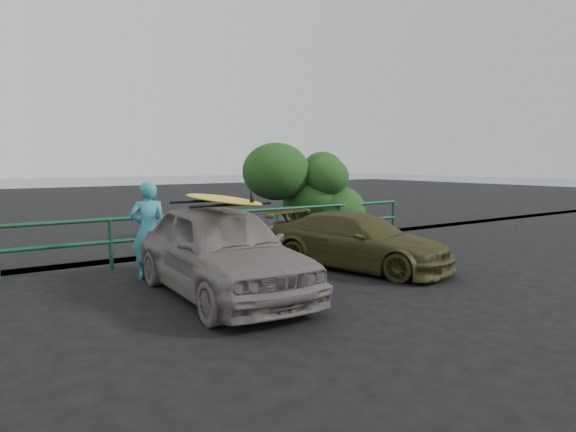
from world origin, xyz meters
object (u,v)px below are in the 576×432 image
object	(u,v)px
guardrail	(159,239)
surfboard	(220,199)
olive_vehicle	(358,241)
sedan	(221,250)
man	(149,230)

from	to	relation	value
guardrail	surfboard	world-z (taller)	surfboard
olive_vehicle	guardrail	bearing A→B (deg)	121.07
guardrail	sedan	distance (m)	3.07
olive_vehicle	man	size ratio (longest dim) A/B	2.14
man	surfboard	distance (m)	1.99
sedan	olive_vehicle	distance (m)	3.26
olive_vehicle	surfboard	distance (m)	3.40
sedan	man	distance (m)	1.89
sedan	surfboard	bearing A→B (deg)	-79.49
man	guardrail	bearing A→B (deg)	-97.11
olive_vehicle	man	distance (m)	4.09
olive_vehicle	man	xyz separation A→B (m)	(-3.78, 1.51, 0.34)
guardrail	surfboard	distance (m)	3.24
guardrail	sedan	world-z (taller)	sedan
surfboard	olive_vehicle	bearing A→B (deg)	8.50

